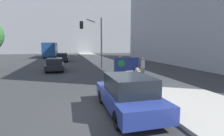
{
  "coord_description": "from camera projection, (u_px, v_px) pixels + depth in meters",
  "views": [
    {
      "loc": [
        -1.87,
        -6.88,
        2.78
      ],
      "look_at": [
        1.09,
        4.37,
        1.21
      ],
      "focal_mm": 28.0,
      "sensor_mm": 36.0,
      "label": 1
    }
  ],
  "objects": [
    {
      "name": "jogger_on_sidewalk",
      "position": [
        143.0,
        68.0,
        13.8
      ],
      "size": [
        0.34,
        0.34,
        1.6
      ],
      "rotation": [
        0.0,
        0.0,
        3.05
      ],
      "color": "#756651",
      "rests_on": "sidewalk_curb"
    },
    {
      "name": "seated_protester",
      "position": [
        137.0,
        77.0,
        10.67
      ],
      "size": [
        0.97,
        0.77,
        1.22
      ],
      "rotation": [
        0.0,
        0.0,
        -0.37
      ],
      "color": "#474C56",
      "rests_on": "sidewalk_curb"
    },
    {
      "name": "car_on_road_nearest",
      "position": [
        55.0,
        65.0,
        18.41
      ],
      "size": [
        1.75,
        4.16,
        1.35
      ],
      "color": "black",
      "rests_on": "ground_plane"
    },
    {
      "name": "car_on_road_midblock",
      "position": [
        62.0,
        57.0,
        28.49
      ],
      "size": [
        1.8,
        4.11,
        1.42
      ],
      "color": "black",
      "rests_on": "ground_plane"
    },
    {
      "name": "ground_plane",
      "position": [
        113.0,
        110.0,
        7.43
      ],
      "size": [
        160.0,
        160.0,
        0.0
      ],
      "primitive_type": "plane",
      "color": "#303033"
    },
    {
      "name": "protest_banner",
      "position": [
        127.0,
        66.0,
        15.17
      ],
      "size": [
        2.34,
        0.06,
        1.5
      ],
      "color": "slate",
      "rests_on": "sidewalk_curb"
    },
    {
      "name": "pedestrian_behind",
      "position": [
        120.0,
        64.0,
        16.24
      ],
      "size": [
        0.34,
        0.34,
        1.62
      ],
      "rotation": [
        0.0,
        0.0,
        5.96
      ],
      "color": "#424247",
      "rests_on": "sidewalk_curb"
    },
    {
      "name": "parked_car_curbside",
      "position": [
        128.0,
        94.0,
        7.13
      ],
      "size": [
        1.86,
        4.32,
        1.55
      ],
      "color": "navy",
      "rests_on": "ground_plane"
    },
    {
      "name": "traffic_light_pole",
      "position": [
        94.0,
        35.0,
        19.52
      ],
      "size": [
        2.34,
        2.11,
        5.53
      ],
      "color": "slate",
      "rests_on": "sidewalk_curb"
    },
    {
      "name": "city_bus_on_road",
      "position": [
        51.0,
        49.0,
        38.65
      ],
      "size": [
        2.49,
        10.63,
        3.15
      ],
      "color": "navy",
      "rests_on": "ground_plane"
    },
    {
      "name": "sidewalk_curb",
      "position": [
        112.0,
        65.0,
        22.77
      ],
      "size": [
        4.2,
        90.0,
        0.15
      ],
      "primitive_type": "cube",
      "color": "#A8A399",
      "rests_on": "ground_plane"
    },
    {
      "name": "building_backdrop_far",
      "position": [
        64.0,
        10.0,
        57.89
      ],
      "size": [
        52.0,
        12.0,
        28.58
      ],
      "color": "#99999E",
      "rests_on": "ground_plane"
    }
  ]
}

